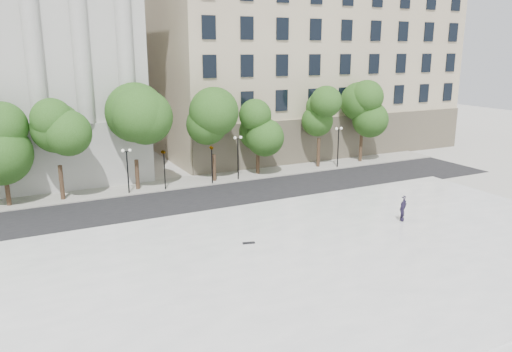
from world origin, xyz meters
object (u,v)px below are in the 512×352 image
at_px(person_lying, 402,218).
at_px(traffic_light_east, 212,146).
at_px(traffic_light_west, 164,151).
at_px(skateboard, 249,243).

bearing_deg(person_lying, traffic_light_east, 89.07).
relative_size(traffic_light_west, person_lying, 2.28).
distance_m(traffic_light_west, skateboard, 16.05).
height_order(traffic_light_east, skateboard, traffic_light_east).
bearing_deg(traffic_light_west, skateboard, -87.53).
xyz_separation_m(traffic_light_west, traffic_light_east, (4.52, 0.00, 0.04)).
height_order(traffic_light_west, skateboard, traffic_light_west).
relative_size(traffic_light_west, skateboard, 5.37).
bearing_deg(traffic_light_east, person_lying, -65.38).
xyz_separation_m(traffic_light_east, skateboard, (-3.85, -15.72, -3.20)).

